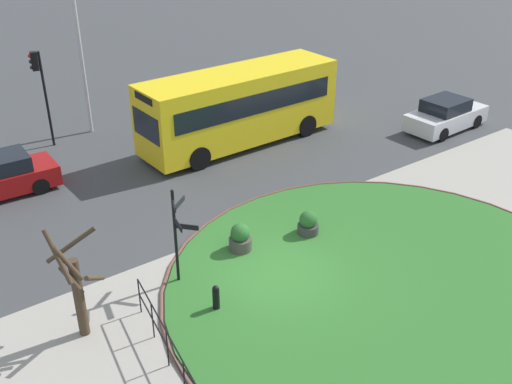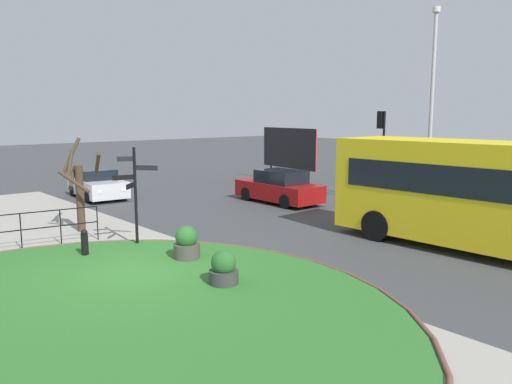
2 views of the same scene
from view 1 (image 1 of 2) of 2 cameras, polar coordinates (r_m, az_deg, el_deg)
ground at (r=18.12m, az=1.97°, el=-7.93°), size 120.00×120.00×0.00m
sidewalk_paving at (r=17.16m, az=5.26°, el=-10.39°), size 32.00×8.83×0.02m
grass_island at (r=17.98m, az=12.88°, el=-8.88°), size 13.16×13.16×0.10m
grass_kerb_ring at (r=17.98m, az=12.88°, el=-8.86°), size 13.47×13.47×0.11m
signpost_directional at (r=16.94m, az=-7.54°, el=-3.63°), size 0.80×1.12×3.10m
bollard_foreground at (r=16.58m, az=-3.84°, el=-10.06°), size 0.20×0.20×0.84m
railing_grass_edge at (r=14.89m, az=-8.49°, el=-14.11°), size 0.76×4.52×1.14m
bus_yellow at (r=26.18m, az=-1.58°, el=8.22°), size 9.15×2.78×3.27m
car_trailing at (r=29.44m, az=17.66°, el=7.00°), size 4.25×1.95×1.52m
traffic_light_near at (r=27.06m, az=-19.97°, el=10.14°), size 0.49×0.30×4.20m
lamppost_tall at (r=27.77m, az=-16.61°, el=14.22°), size 0.32×0.32×8.45m
planter_near_signpost at (r=18.90m, az=-1.50°, el=-4.53°), size 0.73×0.73×1.01m
planter_kerbside at (r=19.82m, az=5.00°, el=-3.13°), size 0.71×0.71×0.91m
street_tree_bare at (r=15.78m, az=-16.73°, el=-8.60°), size 1.39×1.63×3.27m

